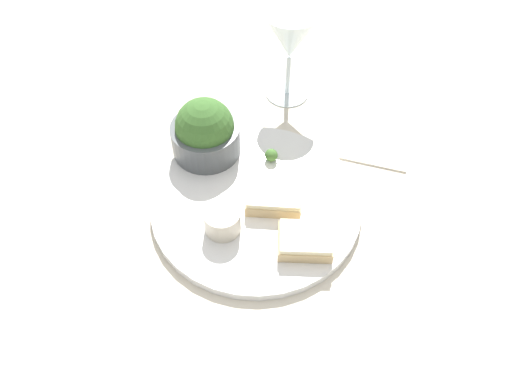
{
  "coord_description": "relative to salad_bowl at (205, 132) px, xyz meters",
  "views": [
    {
      "loc": [
        0.24,
        -0.38,
        0.6
      ],
      "look_at": [
        0.0,
        0.0,
        0.03
      ],
      "focal_mm": 35.0,
      "sensor_mm": 36.0,
      "label": 1
    }
  ],
  "objects": [
    {
      "name": "cheese_toast_far",
      "position": [
        0.22,
        -0.08,
        -0.03
      ],
      "size": [
        0.09,
        0.09,
        0.03
      ],
      "color": "#D1B27F",
      "rests_on": "dinner_plate"
    },
    {
      "name": "napkin",
      "position": [
        0.22,
        0.19,
        -0.05
      ],
      "size": [
        0.15,
        0.17,
        0.01
      ],
      "color": "beige",
      "rests_on": "ground_plane"
    },
    {
      "name": "ground_plane",
      "position": [
        0.12,
        -0.04,
        -0.05
      ],
      "size": [
        4.0,
        4.0,
        0.0
      ],
      "primitive_type": "plane",
      "color": "beige"
    },
    {
      "name": "dinner_plate",
      "position": [
        0.12,
        -0.04,
        -0.05
      ],
      "size": [
        0.31,
        0.31,
        0.01
      ],
      "color": "white",
      "rests_on": "ground_plane"
    },
    {
      "name": "salad_bowl",
      "position": [
        0.0,
        0.0,
        0.0
      ],
      "size": [
        0.11,
        0.11,
        0.1
      ],
      "color": "#4C5156",
      "rests_on": "dinner_plate"
    },
    {
      "name": "cheese_toast_near",
      "position": [
        0.14,
        -0.03,
        -0.03
      ],
      "size": [
        0.1,
        0.09,
        0.03
      ],
      "color": "#D1B27F",
      "rests_on": "dinner_plate"
    },
    {
      "name": "garnish",
      "position": [
        0.1,
        0.04,
        -0.03
      ],
      "size": [
        0.02,
        0.02,
        0.02
      ],
      "color": "#477533",
      "rests_on": "dinner_plate"
    },
    {
      "name": "wine_glass",
      "position": [
        0.03,
        0.2,
        0.06
      ],
      "size": [
        0.1,
        0.1,
        0.17
      ],
      "color": "silver",
      "rests_on": "ground_plane"
    },
    {
      "name": "sauce_ramekin",
      "position": [
        0.11,
        -0.11,
        -0.02
      ],
      "size": [
        0.05,
        0.05,
        0.04
      ],
      "color": "beige",
      "rests_on": "dinner_plate"
    }
  ]
}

